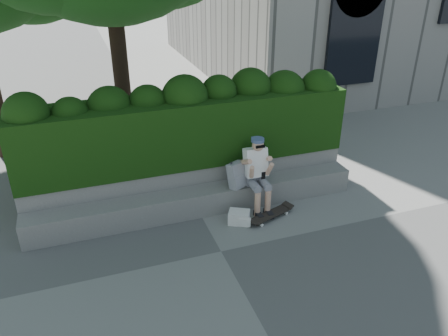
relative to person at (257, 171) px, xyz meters
name	(u,v)px	position (x,y,z in m)	size (l,w,h in m)	color
ground	(221,251)	(-1.05, -1.07, -0.75)	(80.00, 80.00, 0.00)	slate
bench_ledge	(199,201)	(-1.05, 0.18, -0.53)	(6.00, 0.45, 0.45)	gray
planter_wall	(191,182)	(-1.05, 0.66, -0.38)	(6.00, 0.50, 0.75)	gray
hedge	(186,130)	(-1.05, 0.88, 0.60)	(6.00, 1.00, 1.20)	black
person	(257,171)	(0.00, 0.00, 0.00)	(0.40, 0.76, 1.38)	slate
skateboard	(271,214)	(0.10, -0.45, -0.68)	(0.89, 0.49, 0.09)	black
backpack_plaid	(237,175)	(-0.35, 0.08, -0.07)	(0.32, 0.17, 0.47)	silver
backpack_ground	(239,217)	(-0.49, -0.40, -0.64)	(0.36, 0.25, 0.23)	white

